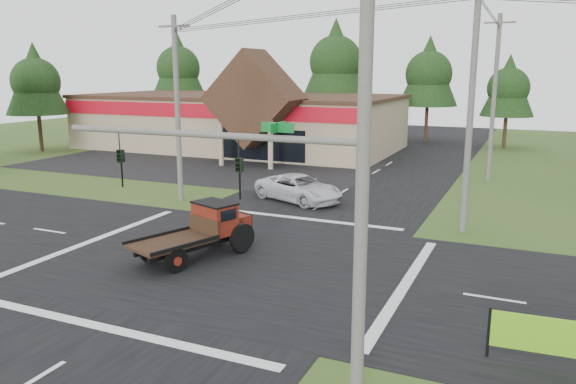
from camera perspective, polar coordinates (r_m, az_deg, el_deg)
The scene contains 19 objects.
ground at distance 23.02m, azimuth -5.60°, elevation -6.83°, with size 120.00×120.00×0.00m, color #324F1C.
road_ns at distance 23.01m, azimuth -5.60°, elevation -6.80°, with size 12.00×120.00×0.02m, color black.
road_ew at distance 23.01m, azimuth -5.60°, elevation -6.80°, with size 120.00×12.00×0.02m, color black.
parking_apron at distance 45.90m, azimuth -9.21°, elevation 2.70°, with size 28.00×14.00×0.02m, color black.
cvs_building at distance 55.44m, azimuth -4.82°, elevation 7.31°, with size 30.40×18.20×9.19m.
traffic_signal_mast at distance 12.81m, azimuth 0.24°, elevation -1.63°, with size 8.12×0.24×7.00m.
utility_pole_nr at distance 12.01m, azimuth 7.63°, elevation 3.24°, with size 2.00×0.30×11.00m.
utility_pole_nw at distance 32.88m, azimuth -11.18°, elevation 8.33°, with size 2.00×0.30×10.50m.
utility_pole_ne at distance 27.09m, azimuth 18.09°, elevation 8.24°, with size 2.00×0.30×11.50m.
utility_pole_n at distance 41.03m, azimuth 20.20°, elevation 9.04°, with size 2.00×0.30×11.20m.
tree_row_a at distance 71.65m, azimuth -11.10°, elevation 12.46°, with size 6.72×6.72×12.12m.
tree_row_b at distance 68.24m, azimuth -3.01°, elevation 11.56°, with size 5.60×5.60×10.10m.
tree_row_c at distance 63.41m, azimuth 4.86°, elevation 13.30°, with size 7.28×7.28×13.13m.
tree_row_d at distance 61.84m, azimuth 14.12°, elevation 11.77°, with size 6.16×6.16×11.11m.
tree_row_e at distance 58.98m, azimuth 21.49°, elevation 9.98°, with size 5.04×5.04×9.09m.
tree_side_w at distance 57.84m, azimuth -24.28°, elevation 10.40°, with size 5.60×5.60×10.10m.
antique_flatbed_truck at distance 23.04m, azimuth -9.47°, elevation -4.04°, with size 2.02×5.29×2.21m, color #59120C, non-canonical shape.
roadside_banner at distance 16.37m, azimuth 26.93°, elevation -13.69°, with size 4.11×0.12×1.40m, color #6EB818, non-canonical shape.
white_pickup at distance 32.79m, azimuth 1.12°, elevation 0.40°, with size 2.55×5.52×1.54m, color silver.
Camera 1 is at (10.80, -18.89, 7.49)m, focal length 35.00 mm.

